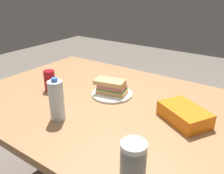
# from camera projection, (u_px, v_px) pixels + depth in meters

# --- Properties ---
(dining_table) EXTENTS (1.68, 1.08, 0.74)m
(dining_table) POSITION_uv_depth(u_px,v_px,m) (116.00, 116.00, 1.29)
(dining_table) COLOR #9E7047
(dining_table) RESTS_ON ground_plane
(paper_plate) EXTENTS (0.24, 0.24, 0.01)m
(paper_plate) POSITION_uv_depth(u_px,v_px,m) (112.00, 94.00, 1.35)
(paper_plate) COLOR white
(paper_plate) RESTS_ON dining_table
(sandwich) EXTENTS (0.20, 0.13, 0.08)m
(sandwich) POSITION_uv_depth(u_px,v_px,m) (111.00, 87.00, 1.34)
(sandwich) COLOR #DBB26B
(sandwich) RESTS_ON paper_plate
(soda_can_red) EXTENTS (0.07, 0.07, 0.12)m
(soda_can_red) POSITION_uv_depth(u_px,v_px,m) (50.00, 80.00, 1.40)
(soda_can_red) COLOR maroon
(soda_can_red) RESTS_ON dining_table
(chip_bag) EXTENTS (0.27, 0.25, 0.07)m
(chip_bag) POSITION_uv_depth(u_px,v_px,m) (184.00, 114.00, 1.08)
(chip_bag) COLOR orange
(chip_bag) RESTS_ON dining_table
(plastic_cup_stack) EXTENTS (0.08, 0.08, 0.15)m
(plastic_cup_stack) POSITION_uv_depth(u_px,v_px,m) (133.00, 163.00, 0.73)
(plastic_cup_stack) COLOR silver
(plastic_cup_stack) RESTS_ON dining_table
(water_bottle_spare) EXTENTS (0.07, 0.07, 0.21)m
(water_bottle_spare) POSITION_uv_depth(u_px,v_px,m) (57.00, 100.00, 1.08)
(water_bottle_spare) COLOR silver
(water_bottle_spare) RESTS_ON dining_table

